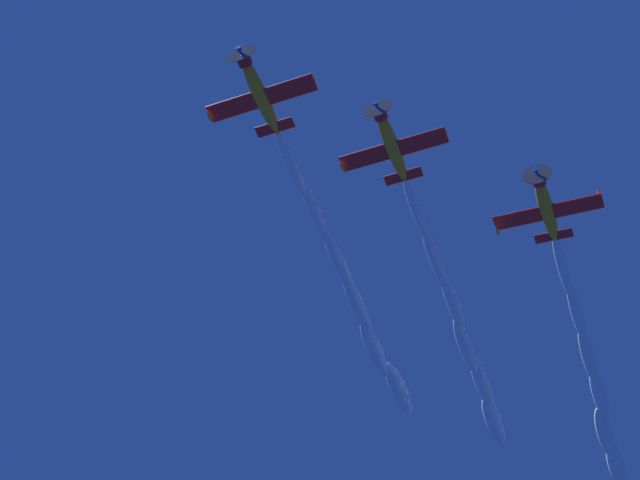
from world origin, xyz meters
TOP-DOWN VIEW (x-y plane):
  - airplane_lead at (-4.71, 0.61)m, footprint 8.43×8.80m
  - airplane_left_wingman at (8.09, -0.85)m, footprint 8.42×8.80m
  - airplane_right_wingman at (23.44, -3.22)m, footprint 8.42×8.76m
  - smoke_trail_lead at (17.15, 18.82)m, footprint 32.46×26.86m
  - smoke_trail_left_wingman at (29.93, 17.44)m, footprint 31.70×27.08m
  - smoke_trail_right_wingman at (45.41, 15.03)m, footprint 32.22×27.16m

SIDE VIEW (x-z plane):
  - airplane_right_wingman at x=23.44m, z-range 70.86..74.08m
  - smoke_trail_right_wingman at x=45.41m, z-range 71.97..74.52m
  - airplane_left_wingman at x=8.09m, z-range 72.95..75.84m
  - airplane_lead at x=-4.71m, z-range 73.16..76.04m
  - smoke_trail_left_wingman at x=29.93m, z-range 73.86..76.38m
  - smoke_trail_lead at x=17.15m, z-range 74.13..76.43m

